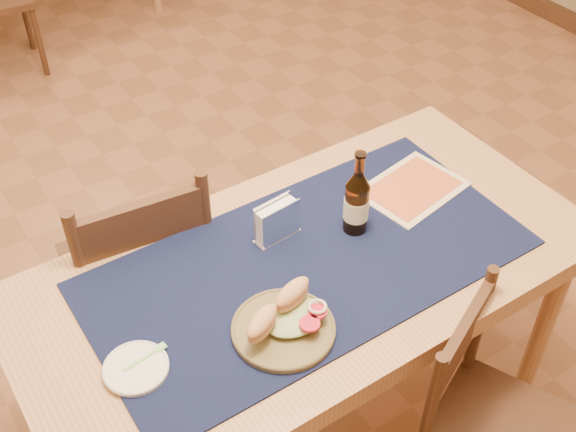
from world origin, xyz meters
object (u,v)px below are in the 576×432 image
chair_main_far (141,272)px  beer_bottle (357,202)px  main_table (308,284)px  chair_main_near (492,427)px  napkin_holder (277,222)px  sandwich_plate (285,322)px

chair_main_far → beer_bottle: size_ratio=3.49×
main_table → beer_bottle: beer_bottle is taller
chair_main_far → chair_main_near: (0.57, -1.00, -0.05)m
beer_bottle → napkin_holder: bearing=155.2°
main_table → napkin_holder: bearing=96.7°
main_table → chair_main_far: chair_main_far is taller
chair_main_far → napkin_holder: chair_main_far is taller
main_table → chair_main_near: chair_main_near is taller
chair_main_far → napkin_holder: size_ratio=6.63×
chair_main_far → sandwich_plate: chair_main_far is taller
chair_main_far → sandwich_plate: 0.71m
beer_bottle → chair_main_far: bearing=139.2°
chair_main_far → main_table: bearing=-56.2°
main_table → chair_main_near: 0.63m
chair_main_near → napkin_holder: napkin_holder is taller
chair_main_far → beer_bottle: 0.76m
sandwich_plate → chair_main_near: bearing=-40.8°
chair_main_near → chair_main_far: bearing=119.5°
main_table → sandwich_plate: sandwich_plate is taller
main_table → sandwich_plate: (-0.18, -0.16, 0.12)m
chair_main_far → beer_bottle: beer_bottle is taller
main_table → chair_main_far: size_ratio=1.72×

